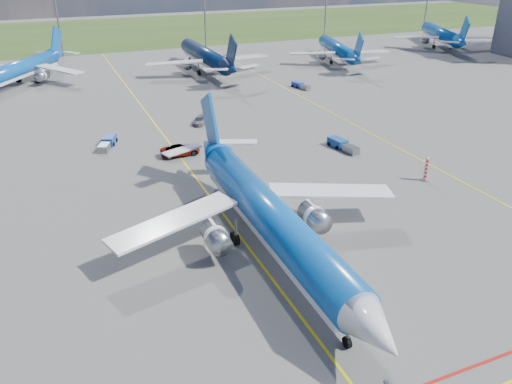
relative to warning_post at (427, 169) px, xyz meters
name	(u,v)px	position (x,y,z in m)	size (l,w,h in m)	color
ground	(257,259)	(-26.00, -8.00, -1.50)	(400.00, 400.00, 0.00)	#575754
grass_strip	(87,33)	(-26.00, 142.00, -1.50)	(400.00, 80.00, 0.01)	#2D4719
taxiway_lines	(181,156)	(-25.83, 19.70, -1.49)	(60.25, 160.00, 0.02)	yellow
floodlight_masts	(134,4)	(-16.00, 102.00, 11.06)	(202.20, 0.50, 22.70)	slate
warning_post	(427,169)	(0.00, 0.00, 0.00)	(0.50, 0.50, 3.00)	red
bg_jet_nnw	(22,85)	(-46.27, 71.69, -1.50)	(28.18, 36.99, 9.69)	#0C50A9
bg_jet_n	(206,72)	(-6.42, 69.34, -1.50)	(30.78, 40.40, 10.58)	#071C41
bg_jet_ne	(337,62)	(27.80, 67.05, -1.50)	(27.26, 35.78, 9.37)	#0C50A9
bg_jet_ene	(439,47)	(67.14, 74.46, -1.50)	(30.15, 39.58, 10.36)	#0C50A9
main_airliner	(270,252)	(-24.37, -7.36, -1.50)	(31.19, 40.94, 10.72)	#0C50A9
service_car_b	(180,150)	(-25.72, 20.00, -0.74)	(2.51, 5.45, 1.51)	#999999
service_car_c	(199,120)	(-19.22, 32.35, -0.91)	(1.66, 4.08, 1.19)	#999999
baggage_tug_w	(342,145)	(-3.72, 13.38, -0.92)	(2.30, 5.70, 1.24)	navy
baggage_tug_c	(108,143)	(-34.60, 27.47, -0.92)	(3.44, 5.63, 1.23)	navy
baggage_tug_e	(300,86)	(6.89, 46.94, -1.00)	(2.21, 4.95, 1.08)	#1B3BA4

